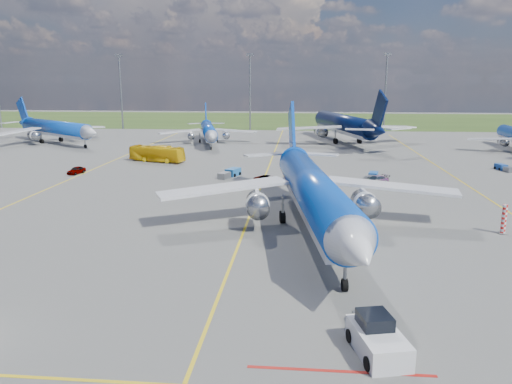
# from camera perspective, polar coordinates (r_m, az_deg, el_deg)

# --- Properties ---
(ground) EXTENTS (400.00, 400.00, 0.00)m
(ground) POSITION_cam_1_polar(r_m,az_deg,el_deg) (45.01, -2.35, -6.92)
(ground) COLOR #5D5D5A
(ground) RESTS_ON ground
(grass_strip) EXTENTS (400.00, 80.00, 0.01)m
(grass_strip) POSITION_cam_1_polar(r_m,az_deg,el_deg) (192.68, 3.54, 8.22)
(grass_strip) COLOR #2D4719
(grass_strip) RESTS_ON ground
(taxiway_lines) EXTENTS (60.25, 160.00, 0.02)m
(taxiway_lines) POSITION_cam_1_polar(r_m,az_deg,el_deg) (71.54, 0.68, 0.54)
(taxiway_lines) COLOR gold
(taxiway_lines) RESTS_ON ground
(floodlight_masts) EXTENTS (202.20, 0.50, 22.70)m
(floodlight_masts) POSITION_cam_1_polar(r_m,az_deg,el_deg) (152.09, 6.99, 11.69)
(floodlight_masts) COLOR slate
(floodlight_masts) RESTS_ON ground
(warning_post) EXTENTS (0.50, 0.50, 3.00)m
(warning_post) POSITION_cam_1_polar(r_m,az_deg,el_deg) (55.68, 26.47, -2.80)
(warning_post) COLOR red
(warning_post) RESTS_ON ground
(bg_jet_nw) EXTENTS (49.87, 47.87, 10.39)m
(bg_jet_nw) POSITION_cam_1_polar(r_m,az_deg,el_deg) (130.61, -21.81, 5.19)
(bg_jet_nw) COLOR #0C42B0
(bg_jet_nw) RESTS_ON ground
(bg_jet_nnw) EXTENTS (32.78, 38.76, 8.84)m
(bg_jet_nnw) POSITION_cam_1_polar(r_m,az_deg,el_deg) (121.24, -5.40, 5.52)
(bg_jet_nnw) COLOR #0C42B0
(bg_jet_nnw) RESTS_ON ground
(bg_jet_n) EXTENTS (48.36, 56.60, 12.76)m
(bg_jet_n) POSITION_cam_1_polar(r_m,az_deg,el_deg) (125.94, 9.90, 5.66)
(bg_jet_n) COLOR #06133A
(bg_jet_n) RESTS_ON ground
(main_airliner) EXTENTS (40.41, 49.66, 11.89)m
(main_airliner) POSITION_cam_1_polar(r_m,az_deg,el_deg) (51.72, 6.47, -4.35)
(main_airliner) COLOR #0C42B0
(main_airliner) RESTS_ON ground
(pushback_tug) EXTENTS (3.33, 6.44, 2.14)m
(pushback_tug) POSITION_cam_1_polar(r_m,az_deg,el_deg) (30.09, 13.68, -15.97)
(pushback_tug) COLOR silver
(pushback_tug) RESTS_ON ground
(apron_bus) EXTENTS (11.17, 5.70, 3.04)m
(apron_bus) POSITION_cam_1_polar(r_m,az_deg,el_deg) (95.64, -11.25, 4.32)
(apron_bus) COLOR yellow
(apron_bus) RESTS_ON ground
(service_car_a) EXTENTS (2.20, 3.82, 1.22)m
(service_car_a) POSITION_cam_1_polar(r_m,az_deg,el_deg) (86.80, -19.85, 2.35)
(service_car_a) COLOR #999999
(service_car_a) RESTS_ON ground
(service_car_b) EXTENTS (4.85, 3.59, 1.23)m
(service_car_b) POSITION_cam_1_polar(r_m,az_deg,el_deg) (73.92, 1.44, 1.42)
(service_car_b) COLOR #999999
(service_car_b) RESTS_ON ground
(service_car_c) EXTENTS (4.57, 3.97, 1.26)m
(service_car_c) POSITION_cam_1_polar(r_m,az_deg,el_deg) (75.69, 13.52, 1.34)
(service_car_c) COLOR #999999
(service_car_c) RESTS_ON ground
(baggage_tug_w) EXTENTS (2.24, 4.57, 0.99)m
(baggage_tug_w) POSITION_cam_1_polar(r_m,az_deg,el_deg) (79.37, 13.19, 1.76)
(baggage_tug_w) COLOR #1B53A2
(baggage_tug_w) RESTS_ON ground
(baggage_tug_c) EXTENTS (3.27, 5.40, 1.18)m
(baggage_tug_c) POSITION_cam_1_polar(r_m,az_deg,el_deg) (79.49, -2.99, 2.16)
(baggage_tug_c) COLOR #1B5DA2
(baggage_tug_c) RESTS_ON ground
(baggage_tug_e) EXTENTS (1.92, 4.41, 0.96)m
(baggage_tug_e) POSITION_cam_1_polar(r_m,az_deg,el_deg) (94.66, 26.44, 2.48)
(baggage_tug_e) COLOR #194599
(baggage_tug_e) RESTS_ON ground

